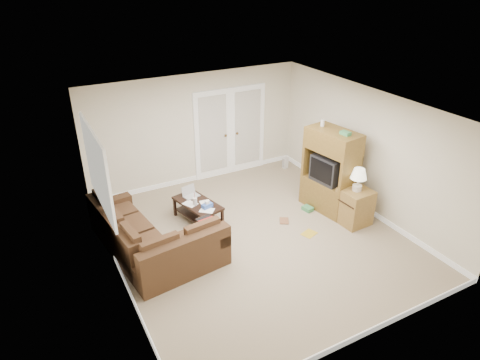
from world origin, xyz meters
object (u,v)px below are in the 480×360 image
sectional_sofa (150,242)px  side_cabinet (355,204)px  coffee_table (198,210)px  tv_armoire (330,170)px

sectional_sofa → side_cabinet: side_cabinet is taller
sectional_sofa → coffee_table: size_ratio=2.23×
side_cabinet → sectional_sofa: bearing=165.2°
coffee_table → side_cabinet: 3.06m
tv_armoire → side_cabinet: size_ratio=1.56×
sectional_sofa → side_cabinet: bearing=-19.2°
coffee_table → side_cabinet: bearing=-42.8°
sectional_sofa → tv_armoire: tv_armoire is taller
side_cabinet → coffee_table: bearing=147.7°
coffee_table → side_cabinet: (2.67, -1.49, 0.19)m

